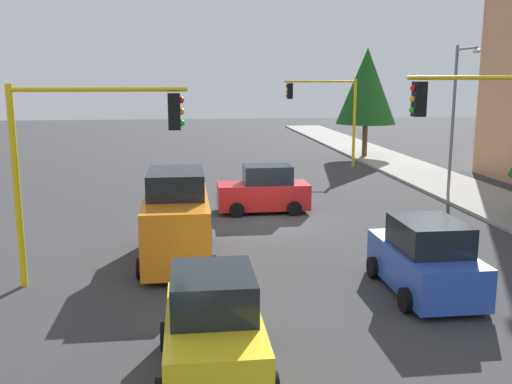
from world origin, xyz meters
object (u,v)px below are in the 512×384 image
Objects in this scene: car_red at (264,191)px; delivery_van_orange at (177,220)px; traffic_signal_near_left at (496,132)px; car_yellow at (213,330)px; street_lamp_curbside at (458,105)px; traffic_signal_near_right at (87,144)px; traffic_signal_far_left at (326,105)px; tree_roadside_far at (367,86)px; car_blue at (425,260)px.

delivery_van_orange is at bearing -29.47° from car_red.
car_yellow is at bearing -57.21° from traffic_signal_near_left.
delivery_van_orange is at bearing -100.77° from traffic_signal_near_left.
street_lamp_curbside is at bearing 122.00° from delivery_van_orange.
car_red is (-8.00, -5.56, -3.12)m from traffic_signal_near_left.
street_lamp_curbside is (-9.61, 3.50, 0.33)m from traffic_signal_near_left.
street_lamp_curbside reaches higher than car_red.
car_yellow is (7.11, 0.76, -0.39)m from delivery_van_orange.
delivery_van_orange is (-1.73, -9.11, -2.73)m from traffic_signal_near_left.
traffic_signal_near_left is 10.40m from car_yellow.
traffic_signal_near_right is 0.77× the size of street_lamp_curbside.
street_lamp_curbside is at bearing 159.97° from traffic_signal_near_left.
traffic_signal_far_left is at bearing 161.86° from car_yellow.
tree_roadside_far is 26.90m from car_blue.
traffic_signal_near_left is 1.55× the size of car_yellow.
car_yellow is at bearing -57.63° from car_blue.
tree_roadside_far is 32.05m from car_yellow.
traffic_signal_near_left is at bearing -20.03° from street_lamp_curbside.
traffic_signal_far_left is at bearing 155.23° from car_red.
street_lamp_curbside is 13.42m from car_blue.
street_lamp_curbside is at bearing 141.68° from car_yellow.
tree_roadside_far is at bearing 149.65° from car_red.
car_yellow is (29.37, -12.15, -4.10)m from tree_roadside_far.
delivery_van_orange is at bearing -26.42° from traffic_signal_far_left.
traffic_signal_far_left is 26.87m from car_yellow.
car_yellow is 0.97× the size of car_red.
car_blue is at bearing 78.34° from traffic_signal_near_right.
traffic_signal_far_left reaches higher than car_blue.
delivery_van_orange reaches higher than car_blue.
car_red is (16.00, -9.37, -4.10)m from tree_roadside_far.
traffic_signal_far_left is 22.15m from car_blue.
traffic_signal_far_left is at bearing 153.58° from delivery_van_orange.
car_yellow is (3.59, -5.66, -0.00)m from car_blue.
traffic_signal_near_left is 10.23m from street_lamp_curbside.
car_yellow is at bearing -11.73° from car_red.
car_red is at bearing 168.27° from car_yellow.
street_lamp_curbside is (-9.61, 14.85, 0.53)m from traffic_signal_near_right.
delivery_van_orange is at bearing -58.00° from street_lamp_curbside.
traffic_signal_near_right is at bearing -35.86° from car_red.
street_lamp_curbside is 19.41m from car_yellow.
tree_roadside_far is (-14.39, 0.30, 0.65)m from street_lamp_curbside.
tree_roadside_far is at bearing 157.54° from car_yellow.
traffic_signal_far_left is 22.98m from traffic_signal_near_right.
traffic_signal_near_right reaches higher than car_blue.
delivery_van_orange is (22.27, -12.91, -3.71)m from tree_roadside_far.
car_yellow is (25.37, -8.31, -3.00)m from traffic_signal_far_left.
delivery_van_orange reaches higher than car_yellow.
car_blue and car_yellow have the same top height.
traffic_signal_far_left is 0.72× the size of tree_roadside_far.
traffic_signal_far_left is 20.57m from delivery_van_orange.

